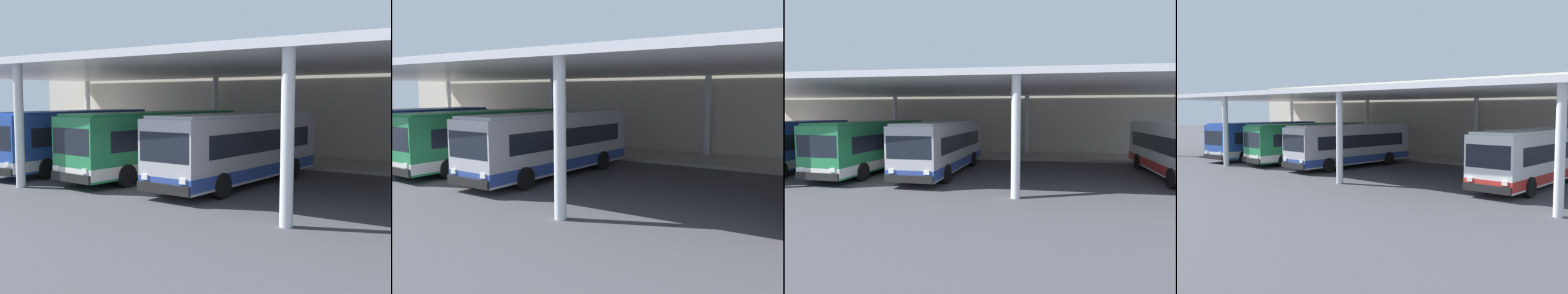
{
  "view_description": "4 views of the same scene",
  "coord_description": "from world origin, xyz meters",
  "views": [
    {
      "loc": [
        12.18,
        -16.28,
        3.79
      ],
      "look_at": [
        -1.59,
        4.23,
        1.45
      ],
      "focal_mm": 46.62,
      "sensor_mm": 36.0,
      "label": 1
    },
    {
      "loc": [
        14.11,
        -13.39,
        4.09
      ],
      "look_at": [
        3.24,
        3.8,
        1.52
      ],
      "focal_mm": 38.67,
      "sensor_mm": 36.0,
      "label": 2
    },
    {
      "loc": [
        7.03,
        -16.96,
        3.64
      ],
      "look_at": [
        3.4,
        4.86,
        1.48
      ],
      "focal_mm": 31.12,
      "sensor_mm": 36.0,
      "label": 3
    },
    {
      "loc": [
        24.48,
        -20.32,
        4.19
      ],
      "look_at": [
        3.24,
        3.65,
        1.58
      ],
      "focal_mm": 40.92,
      "sensor_mm": 36.0,
      "label": 4
    }
  ],
  "objects": [
    {
      "name": "bus_middle_bay",
      "position": [
        1.31,
        3.39,
        1.66
      ],
      "size": [
        3.06,
        10.64,
        3.17
      ],
      "color": "#B7B7BC",
      "rests_on": "ground"
    },
    {
      "name": "canopy_shelter",
      "position": [
        0.0,
        5.5,
        5.31
      ],
      "size": [
        40.0,
        17.0,
        5.55
      ],
      "color": "silver",
      "rests_on": "ground"
    },
    {
      "name": "platform_kerb",
      "position": [
        0.0,
        11.75,
        0.09
      ],
      "size": [
        42.0,
        4.5,
        0.18
      ],
      "primitive_type": "cube",
      "color": "#A39E93",
      "rests_on": "ground"
    },
    {
      "name": "bus_second_bay",
      "position": [
        -3.29,
        3.3,
        1.66
      ],
      "size": [
        3.32,
        10.69,
        3.17
      ],
      "color": "#28844C",
      "rests_on": "ground"
    },
    {
      "name": "station_building_facade",
      "position": [
        0.0,
        15.0,
        3.53
      ],
      "size": [
        48.0,
        1.6,
        7.06
      ],
      "primitive_type": "cube",
      "color": "beige",
      "rests_on": "ground"
    },
    {
      "name": "banner_sign",
      "position": [
        -0.66,
        10.94,
        1.98
      ],
      "size": [
        0.7,
        0.12,
        3.2
      ],
      "color": "#B2B2B7",
      "rests_on": "platform_kerb"
    },
    {
      "name": "ground_plane",
      "position": [
        0.0,
        0.0,
        0.0
      ],
      "size": [
        200.0,
        200.0,
        0.0
      ],
      "primitive_type": "plane",
      "color": "#47474C"
    },
    {
      "name": "bus_far_bay",
      "position": [
        14.9,
        3.89,
        1.66
      ],
      "size": [
        2.85,
        10.57,
        3.17
      ],
      "color": "white",
      "rests_on": "ground"
    },
    {
      "name": "bus_nearest_bay",
      "position": [
        -8.5,
        2.73,
        1.66
      ],
      "size": [
        3.29,
        10.69,
        3.17
      ],
      "color": "#284CA8",
      "rests_on": "ground"
    },
    {
      "name": "bench_waiting",
      "position": [
        -6.54,
        11.82,
        0.66
      ],
      "size": [
        1.8,
        0.45,
        0.92
      ],
      "color": "#383D47",
      "rests_on": "platform_kerb"
    }
  ]
}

